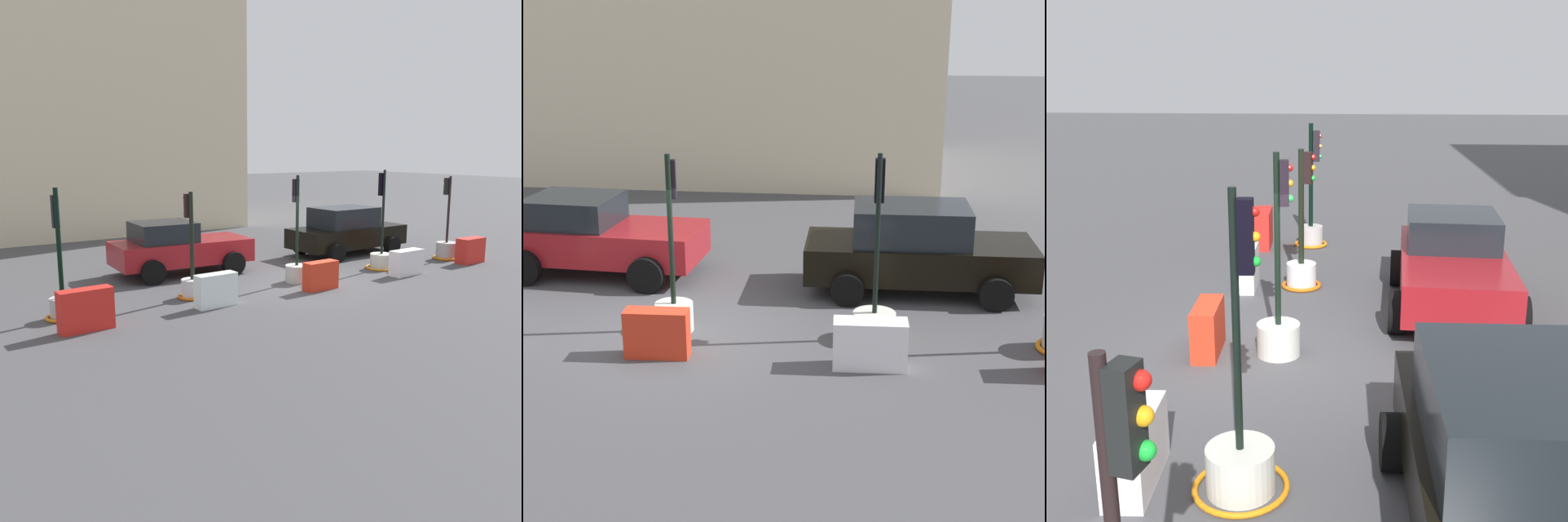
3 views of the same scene
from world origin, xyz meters
TOP-DOWN VIEW (x-y plane):
  - ground_plane at (0.00, 0.00)m, footprint 120.00×120.00m
  - traffic_light_0 at (-6.74, 0.27)m, footprint 0.82×0.82m
  - traffic_light_1 at (-3.41, 0.31)m, footprint 0.80×0.80m
  - traffic_light_2 at (-0.06, 0.23)m, footprint 0.66×0.66m
  - traffic_light_3 at (3.39, 0.23)m, footprint 1.02×1.02m
  - traffic_light_4 at (6.48, 0.14)m, footprint 0.89×0.89m
  - construction_barrier_0 at (-6.57, -0.90)m, footprint 1.17×0.43m
  - construction_barrier_1 at (-3.31, -0.78)m, footprint 1.08×0.41m
  - construction_barrier_2 at (-0.06, -0.86)m, footprint 1.04×0.42m
  - construction_barrier_3 at (3.33, -0.89)m, footprint 1.16×0.48m
  - construction_barrier_4 at (6.59, -0.78)m, footprint 1.08×0.51m
  - car_red_compact at (-2.45, 3.13)m, footprint 4.28×2.43m
  - car_black_sedan at (4.17, 2.79)m, footprint 4.46×2.26m
  - building_main_facade at (-2.88, 15.95)m, footprint 16.91×9.95m

SIDE VIEW (x-z plane):
  - ground_plane at x=0.00m, z-range 0.00..0.00m
  - construction_barrier_3 at x=3.33m, z-range 0.00..0.78m
  - construction_barrier_2 at x=-0.06m, z-range 0.00..0.78m
  - construction_barrier_1 at x=-3.31m, z-range 0.00..0.83m
  - traffic_light_4 at x=6.48m, z-range -1.03..1.86m
  - traffic_light_3 at x=3.39m, z-range -1.16..2.00m
  - construction_barrier_4 at x=6.59m, z-range 0.00..0.85m
  - construction_barrier_0 at x=-6.57m, z-range 0.00..0.91m
  - traffic_light_1 at x=-3.41m, z-range -0.87..1.89m
  - traffic_light_0 at x=-6.74m, z-range -0.98..2.01m
  - traffic_light_2 at x=-0.06m, z-range -1.00..2.08m
  - car_red_compact at x=-2.45m, z-range 0.00..1.65m
  - car_black_sedan at x=4.17m, z-range -0.01..1.72m
  - building_main_facade at x=-2.88m, z-range 0.02..16.49m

